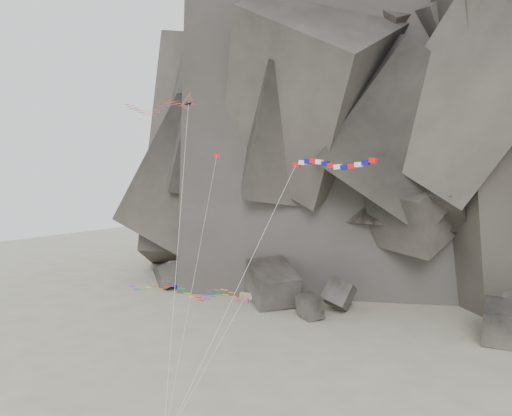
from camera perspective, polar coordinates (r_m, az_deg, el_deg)
The scene contains 7 objects.
ground at distance 52.39m, azimuth -2.76°, elevation -20.93°, with size 260.00×260.00×0.00m, color #AAA389.
headland at distance 114.42m, azimuth 17.72°, elevation 13.73°, with size 110.00×70.00×84.00m, color #524B43, non-canonical shape.
boulder_field at distance 81.59m, azimuth 9.18°, elevation -10.26°, with size 74.28×16.00×8.08m.
delta_kite at distance 57.30m, azimuth -11.71°, elevation 11.22°, with size 18.41×15.79×29.07m.
banner_kite at distance 44.75m, azimuth 8.53°, elevation 4.80°, with size 11.74×15.11×21.70m.
parafoil_kite at distance 53.63m, azimuth -8.52°, elevation -9.18°, with size 16.09×13.86×8.86m.
pennant_kite at distance 47.68m, azimuth -5.57°, elevation 0.44°, with size 5.12×13.94×22.33m.
Camera 1 is at (26.58, -39.47, 21.92)m, focal length 35.00 mm.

